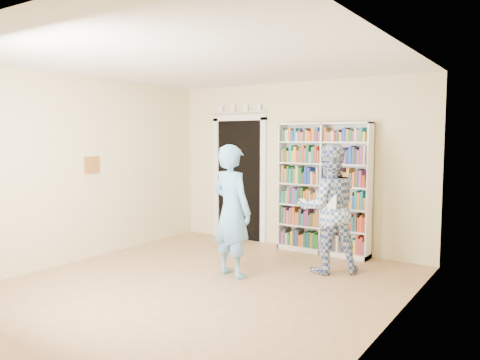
% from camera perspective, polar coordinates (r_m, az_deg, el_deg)
% --- Properties ---
extents(floor, '(5.00, 5.00, 0.00)m').
position_cam_1_polar(floor, '(5.87, -4.77, -12.75)').
color(floor, '#936B47').
rests_on(floor, ground).
extents(ceiling, '(5.00, 5.00, 0.00)m').
position_cam_1_polar(ceiling, '(5.66, -4.98, 14.26)').
color(ceiling, white).
rests_on(ceiling, wall_back).
extents(wall_back, '(4.50, 0.00, 4.50)m').
position_cam_1_polar(wall_back, '(7.71, 6.84, 1.77)').
color(wall_back, beige).
rests_on(wall_back, floor).
extents(wall_left, '(0.00, 5.00, 5.00)m').
position_cam_1_polar(wall_left, '(7.22, -18.94, 1.29)').
color(wall_left, beige).
rests_on(wall_left, floor).
extents(wall_right, '(0.00, 5.00, 5.00)m').
position_cam_1_polar(wall_right, '(4.55, 17.81, -0.82)').
color(wall_right, beige).
rests_on(wall_right, floor).
extents(bookshelf, '(1.48, 0.28, 2.03)m').
position_cam_1_polar(bookshelf, '(7.36, 10.16, -0.98)').
color(bookshelf, white).
rests_on(bookshelf, floor).
extents(doorway, '(1.10, 0.08, 2.43)m').
position_cam_1_polar(doorway, '(8.26, -0.06, 0.85)').
color(doorway, black).
rests_on(doorway, floor).
extents(wall_art, '(0.03, 0.25, 0.25)m').
position_cam_1_polar(wall_art, '(7.33, -17.61, 1.77)').
color(wall_art, brown).
rests_on(wall_art, wall_left).
extents(man_blue, '(0.71, 0.55, 1.72)m').
position_cam_1_polar(man_blue, '(6.06, -1.00, -3.80)').
color(man_blue, '#5FA0D3').
rests_on(man_blue, floor).
extents(man_plaid, '(1.06, 1.03, 1.72)m').
position_cam_1_polar(man_plaid, '(6.36, 10.75, -3.44)').
color(man_plaid, '#2F5192').
rests_on(man_plaid, floor).
extents(paper_sheet, '(0.20, 0.02, 0.28)m').
position_cam_1_polar(paper_sheet, '(6.12, 10.82, -3.07)').
color(paper_sheet, white).
rests_on(paper_sheet, man_plaid).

